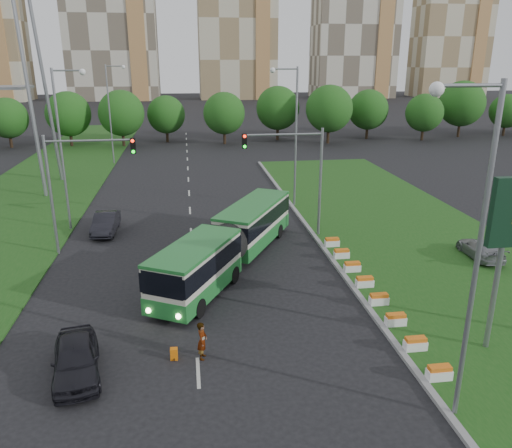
{
  "coord_description": "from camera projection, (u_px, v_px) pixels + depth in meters",
  "views": [
    {
      "loc": [
        -3.09,
        -24.12,
        12.52
      ],
      "look_at": [
        1.1,
        5.64,
        2.6
      ],
      "focal_mm": 35.0,
      "sensor_mm": 36.0,
      "label": 1
    }
  ],
  "objects": [
    {
      "name": "left_verge",
      "position": [
        33.0,
        196.0,
        48.12
      ],
      "size": [
        12.0,
        110.0,
        0.1
      ],
      "primitive_type": "cube",
      "color": "#194814",
      "rests_on": "ground"
    },
    {
      "name": "traffic_mast_median",
      "position": [
        299.0,
        166.0,
        35.37
      ],
      "size": [
        5.76,
        0.32,
        8.0
      ],
      "color": "gray",
      "rests_on": "ground"
    },
    {
      "name": "traffic_mast_left",
      "position": [
        74.0,
        176.0,
        32.42
      ],
      "size": [
        5.76,
        0.32,
        8.0
      ],
      "color": "gray",
      "rests_on": "ground"
    },
    {
      "name": "car_left_near",
      "position": [
        76.0,
        359.0,
        20.59
      ],
      "size": [
        2.63,
        4.82,
        1.55
      ],
      "primitive_type": "imported",
      "rotation": [
        0.0,
        0.0,
        0.18
      ],
      "color": "black",
      "rests_on": "ground"
    },
    {
      "name": "pedestrian",
      "position": [
        202.0,
        341.0,
        21.73
      ],
      "size": [
        0.55,
        0.71,
        1.75
      ],
      "primitive_type": "imported",
      "rotation": [
        0.0,
        0.0,
        1.34
      ],
      "color": "gray",
      "rests_on": "ground"
    },
    {
      "name": "median_kerb",
      "position": [
        321.0,
        244.0,
        35.3
      ],
      "size": [
        0.3,
        60.0,
        0.18
      ],
      "primitive_type": "cube",
      "color": "gray",
      "rests_on": "ground"
    },
    {
      "name": "midrise_east",
      "position": [
        451.0,
        37.0,
        173.7
      ],
      "size": [
        24.0,
        14.0,
        40.0
      ],
      "primitive_type": "cube",
      "color": "beige",
      "rests_on": "ground"
    },
    {
      "name": "apartment_tower_east",
      "position": [
        355.0,
        25.0,
        167.97
      ],
      "size": [
        27.0,
        15.0,
        47.0
      ],
      "primitive_type": "cube",
      "color": "beige",
      "rests_on": "ground"
    },
    {
      "name": "apartment_tower_cwest",
      "position": [
        110.0,
        15.0,
        156.62
      ],
      "size": [
        28.0,
        15.0,
        52.0
      ],
      "primitive_type": "cube",
      "color": "beige",
      "rests_on": "ground"
    },
    {
      "name": "lane_markings",
      "position": [
        190.0,
        204.0,
        45.42
      ],
      "size": [
        0.2,
        100.0,
        0.01
      ],
      "primitive_type": null,
      "color": "#B4B5AD",
      "rests_on": "ground"
    },
    {
      "name": "car_median",
      "position": [
        480.0,
        249.0,
        32.65
      ],
      "size": [
        1.88,
        4.22,
        1.2
      ],
      "primitive_type": "imported",
      "rotation": [
        0.0,
        0.0,
        3.09
      ],
      "color": "gray",
      "rests_on": "grass_median"
    },
    {
      "name": "tree_line",
      "position": [
        268.0,
        113.0,
        78.64
      ],
      "size": [
        120.0,
        8.0,
        9.0
      ],
      "primitive_type": null,
      "color": "#1B5015",
      "rests_on": "ground"
    },
    {
      "name": "apartment_tower_ceast",
      "position": [
        237.0,
        19.0,
        162.22
      ],
      "size": [
        25.0,
        15.0,
        50.0
      ],
      "primitive_type": "cube",
      "color": "beige",
      "rests_on": "ground"
    },
    {
      "name": "grass_median",
      "position": [
        413.0,
        240.0,
        36.23
      ],
      "size": [
        14.0,
        60.0,
        0.15
      ],
      "primitive_type": "cube",
      "color": "#194814",
      "rests_on": "ground"
    },
    {
      "name": "ground",
      "position": [
        250.0,
        303.0,
        27.01
      ],
      "size": [
        360.0,
        360.0,
        0.0
      ],
      "primitive_type": "plane",
      "color": "black",
      "rests_on": "ground"
    },
    {
      "name": "street_lamps",
      "position": [
        188.0,
        160.0,
        34.14
      ],
      "size": [
        36.0,
        60.0,
        12.0
      ],
      "primitive_type": null,
      "color": "gray",
      "rests_on": "ground"
    },
    {
      "name": "shopping_trolley",
      "position": [
        174.0,
        354.0,
        21.83
      ],
      "size": [
        0.31,
        0.33,
        0.54
      ],
      "rotation": [
        0.0,
        0.0,
        -0.03
      ],
      "color": "orange",
      "rests_on": "ground"
    },
    {
      "name": "articulated_bus",
      "position": [
        225.0,
        242.0,
        31.34
      ],
      "size": [
        2.55,
        16.33,
        2.69
      ],
      "rotation": [
        0.0,
        0.0,
        -0.51
      ],
      "color": "beige",
      "rests_on": "ground"
    },
    {
      "name": "flower_planters",
      "position": [
        372.0,
        290.0,
        27.47
      ],
      "size": [
        1.1,
        15.9,
        0.6
      ],
      "primitive_type": null,
      "color": "white",
      "rests_on": "grass_median"
    },
    {
      "name": "car_left_far",
      "position": [
        106.0,
        223.0,
        37.78
      ],
      "size": [
        1.73,
        4.6,
        1.5
      ],
      "primitive_type": "imported",
      "rotation": [
        0.0,
        0.0,
        -0.03
      ],
      "color": "black",
      "rests_on": "ground"
    }
  ]
}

